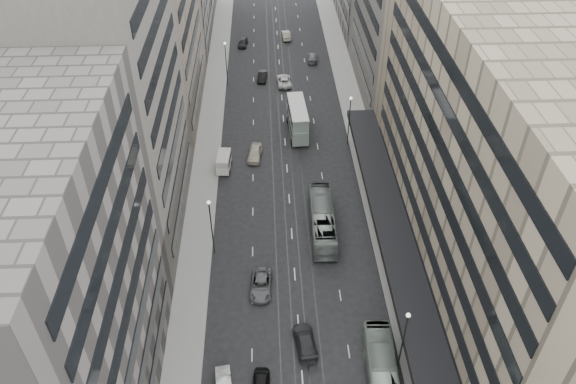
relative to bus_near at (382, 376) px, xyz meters
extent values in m
plane|color=black|center=(-7.61, 7.00, -1.61)|extent=(220.00, 220.00, 0.00)
cube|color=gray|center=(4.39, 44.50, -1.54)|extent=(4.00, 125.00, 0.15)
cube|color=gray|center=(-19.61, 44.50, -1.54)|extent=(4.00, 125.00, 0.15)
cube|color=gray|center=(13.89, 15.00, 13.39)|extent=(15.00, 60.00, 30.00)
cube|color=black|center=(4.39, 15.00, 2.39)|extent=(4.40, 60.00, 0.50)
cube|color=#4C4842|center=(13.89, 59.00, 10.39)|extent=(15.00, 28.00, 24.00)
cube|color=#615C58|center=(-29.11, -1.00, 13.39)|extent=(15.00, 28.00, 30.00)
cube|color=#4C4842|center=(-29.11, 26.00, 15.39)|extent=(15.00, 26.00, 34.00)
cube|color=#6D6354|center=(-29.11, 53.00, 10.89)|extent=(15.00, 28.00, 25.00)
cylinder|color=#262628|center=(2.09, 2.00, 2.39)|extent=(0.16, 0.16, 8.00)
sphere|color=silver|center=(2.09, 2.00, 6.49)|extent=(0.44, 0.44, 0.44)
cylinder|color=#262628|center=(2.09, 42.00, 2.39)|extent=(0.16, 0.16, 8.00)
sphere|color=silver|center=(2.09, 42.00, 6.49)|extent=(0.44, 0.44, 0.44)
cylinder|color=#262628|center=(-17.31, 19.00, 2.39)|extent=(0.16, 0.16, 8.00)
sphere|color=silver|center=(-17.31, 19.00, 6.49)|extent=(0.44, 0.44, 0.44)
cylinder|color=#262628|center=(-17.31, 62.00, 2.39)|extent=(0.16, 0.16, 8.00)
sphere|color=silver|center=(-17.31, 62.00, 6.49)|extent=(0.44, 0.44, 0.44)
imported|color=gray|center=(0.00, 0.00, 0.00)|extent=(3.33, 11.70, 3.22)
imported|color=gray|center=(-3.70, 22.52, 0.10)|extent=(3.11, 12.35, 3.43)
cube|color=gray|center=(-5.52, 45.41, 0.06)|extent=(3.00, 9.22, 2.32)
cube|color=gray|center=(-5.52, 45.41, 2.23)|extent=(2.93, 8.85, 2.02)
cube|color=silver|center=(-5.52, 45.41, 3.30)|extent=(3.00, 9.22, 0.12)
cylinder|color=black|center=(-6.61, 42.07, -1.11)|extent=(0.34, 1.02, 1.01)
cylinder|color=black|center=(-4.08, 42.21, -1.11)|extent=(0.34, 1.02, 1.01)
cylinder|color=black|center=(-6.95, 48.61, -1.11)|extent=(0.34, 1.02, 1.01)
cylinder|color=black|center=(-4.43, 48.75, -1.11)|extent=(0.34, 1.02, 1.01)
cube|color=silver|center=(-16.81, 36.22, -0.68)|extent=(2.10, 4.13, 1.23)
cube|color=#BDB7AA|center=(-16.81, 36.22, 0.43)|extent=(2.06, 4.04, 0.97)
cylinder|color=black|center=(-17.80, 34.97, -1.29)|extent=(0.23, 0.65, 0.64)
cylinder|color=black|center=(-16.01, 34.83, -1.29)|extent=(0.23, 0.65, 0.64)
cylinder|color=black|center=(-17.60, 37.60, -1.29)|extent=(0.23, 0.65, 0.64)
cylinder|color=black|center=(-15.81, 37.47, -1.29)|extent=(0.23, 0.65, 0.64)
imported|color=#59595B|center=(-11.58, 12.88, -0.90)|extent=(2.73, 5.28, 1.42)
imported|color=#242426|center=(-7.08, 4.91, -0.87)|extent=(2.68, 5.33, 1.49)
imported|color=#BDB19D|center=(-12.32, 38.99, -0.78)|extent=(2.56, 5.09, 1.66)
imported|color=black|center=(-10.94, 63.77, -0.90)|extent=(1.96, 4.46, 1.42)
imported|color=silver|center=(-7.02, 61.92, -0.86)|extent=(2.73, 5.49, 1.50)
imported|color=#5B5B5D|center=(-1.13, 71.31, -0.93)|extent=(2.13, 4.77, 1.36)
imported|color=black|center=(-14.82, 78.85, -0.89)|extent=(2.27, 4.45, 1.45)
imported|color=gray|center=(-5.77, 82.00, -0.85)|extent=(1.90, 4.71, 1.52)
camera|label=1|loc=(-10.44, -30.35, 47.73)|focal=35.00mm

